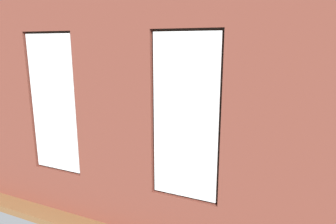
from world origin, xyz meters
TOP-DOWN VIEW (x-y plane):
  - ground_plane at (0.00, 0.00)m, footprint 6.24×5.52m
  - brick_wall_with_windows at (-0.00, 2.38)m, footprint 5.64×0.30m
  - white_wall_right at (2.77, 0.20)m, footprint 0.10×4.52m
  - couch_by_window at (0.26, 1.73)m, footprint 1.82×0.87m
  - couch_left at (-2.12, 0.26)m, footprint 0.87×2.03m
  - coffee_table at (0.42, -0.07)m, footprint 1.45×0.80m
  - cup_ceramic at (0.60, -0.17)m, footprint 0.08×0.08m
  - table_plant_small at (0.42, -0.07)m, footprint 0.13×0.13m
  - remote_gray at (0.85, 0.05)m, footprint 0.15×0.16m
  - remote_silver at (0.31, 0.05)m, footprint 0.14×0.17m
  - remote_black at (0.02, -0.21)m, footprint 0.11×0.18m
  - media_console at (2.47, 0.49)m, footprint 1.06×0.42m
  - tv_flatscreen at (2.47, 0.49)m, footprint 1.13×0.20m
  - papasan_chair at (1.07, -1.51)m, footprint 1.07×1.07m
  - potted_plant_corner_near_left at (-2.27, -1.78)m, footprint 0.82×0.76m
  - potted_plant_near_tv at (1.92, 1.48)m, footprint 0.94×1.08m
  - potted_plant_mid_room_small at (-1.15, -0.79)m, footprint 0.33×0.33m
  - potted_plant_by_left_couch at (-1.72, -1.20)m, footprint 0.30×0.30m
  - potted_plant_corner_far_left at (-2.27, 1.83)m, footprint 0.48×0.48m
  - potted_plant_between_couches at (-1.10, 1.68)m, footprint 0.43×0.43m
  - potted_plant_foreground_right at (2.16, -1.72)m, footprint 0.98×0.95m

SIDE VIEW (x-z plane):
  - ground_plane at x=0.00m, z-range -0.10..0.00m
  - media_console at x=2.47m, z-range 0.00..0.45m
  - couch_left at x=-2.12m, z-range -0.07..0.73m
  - couch_by_window at x=0.26m, z-range -0.07..0.73m
  - potted_plant_by_left_couch at x=-1.72m, z-range 0.09..0.63m
  - potted_plant_mid_room_small at x=-1.15m, z-range 0.09..0.63m
  - coffee_table at x=0.42m, z-range 0.16..0.57m
  - remote_gray at x=0.85m, z-range 0.41..0.43m
  - remote_silver at x=0.31m, z-range 0.41..0.43m
  - remote_black at x=0.02m, z-range 0.41..0.43m
  - papasan_chair at x=1.07m, z-range 0.10..0.78m
  - cup_ceramic at x=0.60m, z-range 0.41..0.51m
  - potted_plant_between_couches at x=-1.10m, z-range 0.09..0.87m
  - potted_plant_corner_far_left at x=-2.27m, z-range 0.11..0.92m
  - table_plant_small at x=0.42m, z-range 0.42..0.62m
  - potted_plant_near_tv at x=1.92m, z-range -0.01..1.16m
  - potted_plant_corner_near_left at x=-2.27m, z-range 0.01..1.20m
  - potted_plant_foreground_right at x=2.16m, z-range -0.07..1.42m
  - tv_flatscreen at x=2.47m, z-range 0.46..1.20m
  - brick_wall_with_windows at x=0.00m, z-range -0.03..3.08m
  - white_wall_right at x=2.77m, z-range 0.00..3.11m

